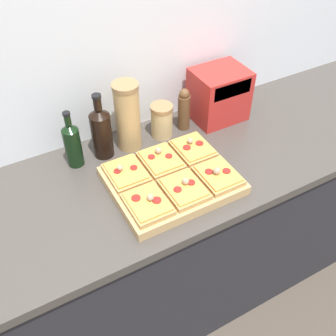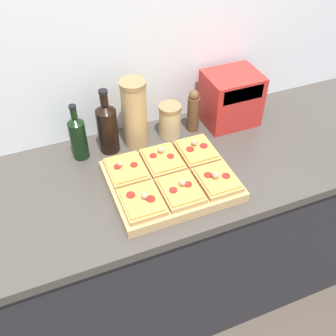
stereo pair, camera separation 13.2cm
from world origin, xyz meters
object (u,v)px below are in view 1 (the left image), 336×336
Objects in this scene: cutting_board at (172,180)px; toaster_oven at (219,94)px; pepper_mill at (184,109)px; grain_jar_short at (162,121)px; wine_bottle at (101,131)px; olive_oil_bottle at (73,144)px; grain_jar_tall at (128,116)px.

toaster_oven is at bearing 35.74° from cutting_board.
grain_jar_short is at bearing 180.00° from pepper_mill.
grain_jar_short is (0.27, 0.00, -0.04)m from wine_bottle.
grain_jar_short is 0.29m from toaster_oven.
olive_oil_bottle is 1.25× the size of pepper_mill.
olive_oil_bottle is 0.12m from wine_bottle.
grain_jar_short is at bearing 0.00° from grain_jar_tall.
wine_bottle is 0.55m from toaster_oven.
pepper_mill is at bearing 0.00° from olive_oil_bottle.
cutting_board is 0.41m from olive_oil_bottle.
grain_jar_short is 0.76× the size of pepper_mill.
wine_bottle is (0.12, 0.00, 0.02)m from olive_oil_bottle.
toaster_oven is at bearing -0.17° from grain_jar_short.
grain_jar_tall is 0.27m from pepper_mill.
grain_jar_tall is 0.17m from grain_jar_short.
toaster_oven reaches higher than cutting_board.
wine_bottle reaches higher than cutting_board.
toaster_oven is at bearing -0.11° from grain_jar_tall.
grain_jar_short is at bearing 0.00° from olive_oil_bottle.
toaster_oven is (0.55, -0.00, 0.00)m from wine_bottle.
olive_oil_bottle reaches higher than pepper_mill.
grain_jar_short is (0.15, 0.00, -0.07)m from grain_jar_tall.
grain_jar_tall is at bearing -0.00° from wine_bottle.
cutting_board is 0.34m from wine_bottle.
grain_jar_tall reaches higher than olive_oil_bottle.
pepper_mill reaches higher than grain_jar_short.
cutting_board is 0.50m from toaster_oven.
grain_jar_short reaches higher than cutting_board.
wine_bottle reaches higher than grain_jar_short.
pepper_mill is 0.18m from toaster_oven.
cutting_board is at bearing -111.36° from grain_jar_short.
cutting_board is 2.33× the size of pepper_mill.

